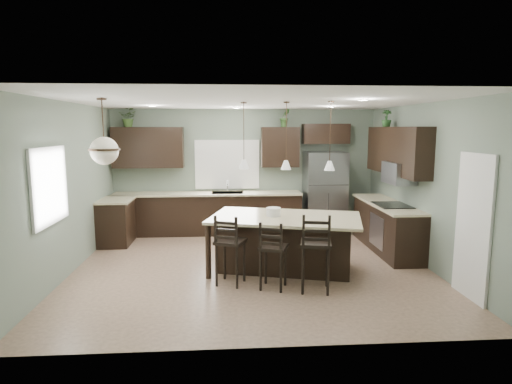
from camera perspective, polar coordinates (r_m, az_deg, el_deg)
The scene contains 33 objects.
ground at distance 7.49m, azimuth -0.56°, elevation -9.96°, with size 6.00×6.00×0.00m, color #9E8466.
pantry_door at distance 6.65m, azimuth 26.96°, elevation -4.18°, with size 0.04×0.82×2.04m, color white.
window_back at distance 9.86m, azimuth -3.86°, elevation 3.69°, with size 1.35×0.02×1.00m, color white.
window_left at distance 6.84m, azimuth -25.93°, elevation 0.74°, with size 0.02×1.10×1.00m, color white.
left_return_cabs at distance 9.28m, azimuth -18.14°, elevation -3.88°, with size 0.60×0.90×0.90m, color black.
left_return_countertop at distance 9.19m, azimuth -18.16°, elevation -1.02°, with size 0.66×0.96×0.04m, color beige.
back_lower_cabs at distance 9.75m, azimuth -6.44°, elevation -2.94°, with size 4.20×0.60×0.90m, color black.
back_countertop at distance 9.64m, azimuth -6.49°, elevation -0.22°, with size 4.20×0.66×0.04m, color beige.
sink_inset at distance 9.63m, azimuth -3.82°, elevation -0.11°, with size 0.70×0.45×0.01m, color gray.
faucet at distance 9.58m, azimuth -3.83°, elevation 0.72°, with size 0.02×0.02×0.28m, color silver.
back_upper_left at distance 9.84m, azimuth -14.18°, elevation 5.78°, with size 1.55×0.34×0.90m, color black.
back_upper_right at distance 9.76m, azimuth 3.22°, elevation 6.00°, with size 0.85×0.34×0.90m, color black.
fridge_header at distance 9.94m, azimuth 9.30°, elevation 7.68°, with size 1.05×0.34×0.45m, color black.
right_lower_cabs at distance 8.78m, azimuth 17.02°, elevation -4.54°, with size 0.60×2.35×0.90m, color black.
right_countertop at distance 8.68m, azimuth 17.03°, elevation -1.52°, with size 0.66×2.35×0.04m, color beige.
cooktop at distance 8.42m, azimuth 17.70°, elevation -1.67°, with size 0.58×0.75×0.02m, color black.
wall_oven_front at distance 8.42m, azimuth 15.74°, elevation -5.03°, with size 0.01×0.72×0.60m, color gray.
right_upper_cabs at distance 8.62m, azimuth 18.26°, elevation 5.26°, with size 0.34×2.35×0.90m, color black.
microwave at distance 8.38m, azimuth 18.52°, elevation 2.42°, with size 0.40×0.75×0.40m, color gray.
refrigerator at distance 9.81m, azimuth 9.13°, elevation -0.10°, with size 0.90×0.74×1.85m, color gray.
kitchen_island at distance 7.21m, azimuth 3.90°, elevation -6.87°, with size 2.44×1.38×0.92m, color black.
serving_dish at distance 7.12m, azimuth 2.35°, elevation -2.67°, with size 0.24×0.24×0.14m, color silver.
bar_stool_left at distance 6.56m, azimuth -3.43°, elevation -7.64°, with size 0.41×0.41×1.10m, color black.
bar_stool_center at distance 6.40m, azimuth 2.31°, elevation -8.36°, with size 0.38×0.38×1.04m, color black.
bar_stool_right at distance 6.34m, azimuth 7.96°, elevation -7.93°, with size 0.44×0.44×1.18m, color black.
pendant_left at distance 7.08m, azimuth -1.63°, elevation 7.50°, with size 0.17×0.17×1.10m, color silver, non-canonical shape.
pendant_center at distance 6.96m, azimuth 4.05°, elevation 7.47°, with size 0.17×0.17×1.10m, color white, non-canonical shape.
pendant_right at distance 6.91m, azimuth 9.87°, elevation 7.36°, with size 0.17×0.17×1.10m, color silver, non-canonical shape.
chandelier at distance 6.55m, azimuth -19.69°, elevation 7.58°, with size 0.44×0.44×0.95m, color beige, non-canonical shape.
plant_back_left at distance 9.88m, azimuth -16.63°, elevation 9.51°, with size 0.38×0.33×0.42m, color #344F22.
plant_back_right at distance 9.74m, azimuth 3.89°, elevation 9.94°, with size 0.24×0.20×0.44m, color #335927.
plant_right_wall at distance 9.09m, azimuth 17.01°, elevation 9.38°, with size 0.19×0.19×0.34m, color #275224.
room_shell at distance 7.14m, azimuth -0.58°, elevation 3.09°, with size 6.00×6.00×6.00m.
Camera 1 is at (-0.43, -7.10, 2.37)m, focal length 30.00 mm.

